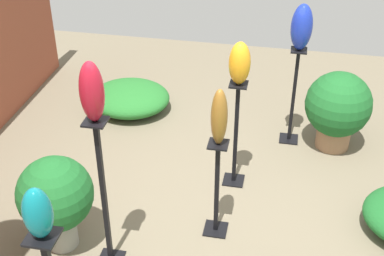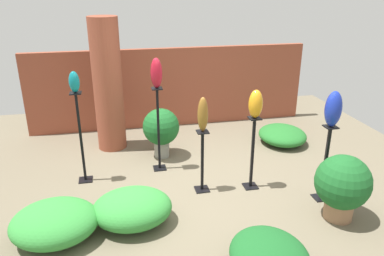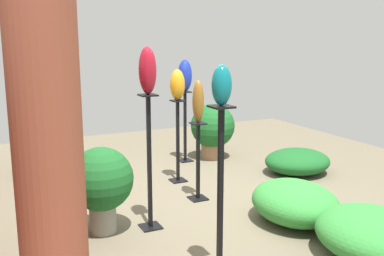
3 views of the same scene
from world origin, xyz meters
name	(u,v)px [view 3 (image 3 of 3)]	position (x,y,z in m)	size (l,w,h in m)	color
ground_plane	(194,200)	(0.00, 0.00, 0.00)	(8.00, 8.00, 0.00)	#6B604C
brick_pillar	(47,141)	(-1.22, 1.75, 1.15)	(0.50, 0.50, 2.29)	brown
pedestal_ruby	(149,168)	(-0.49, 0.72, 0.62)	(0.20, 0.20, 1.34)	black
pedestal_cobalt	(185,130)	(1.58, -0.63, 0.49)	(0.20, 0.20, 1.07)	black
pedestal_amber	(178,145)	(0.73, -0.13, 0.49)	(0.20, 0.20, 1.08)	black
pedestal_teal	(220,202)	(-1.64, 0.57, 0.64)	(0.20, 0.20, 1.38)	black
pedestal_bronze	(198,165)	(0.02, -0.07, 0.41)	(0.20, 0.20, 0.91)	black
art_vase_ruby	(148,70)	(-0.49, 0.72, 1.56)	(0.17, 0.17, 0.45)	maroon
art_vase_cobalt	(185,76)	(1.58, -0.63, 1.31)	(0.21, 0.21, 0.47)	#192D9E
art_vase_amber	(177,85)	(0.73, -0.13, 1.27)	(0.19, 0.19, 0.39)	orange
art_vase_teal	(222,85)	(-1.64, 0.57, 1.53)	(0.15, 0.15, 0.30)	#0F727A
art_vase_bronze	(198,102)	(0.02, -0.07, 1.15)	(0.14, 0.13, 0.48)	brown
potted_plant_mid_left	(213,128)	(1.55, -1.08, 0.48)	(0.68, 0.68, 0.86)	#936B4C
potted_plant_front_right	(101,182)	(-0.40, 1.17, 0.51)	(0.62, 0.62, 0.85)	gray
foliage_bed_east	(297,161)	(0.32, -1.76, 0.17)	(0.82, 0.93, 0.34)	#195923
foliage_bed_west	(295,202)	(-1.01, -0.66, 0.21)	(0.98, 0.82, 0.43)	#338C38
foliage_bed_center	(55,161)	(1.87, 1.26, 0.15)	(0.86, 0.94, 0.31)	#236B28
foliage_bed_rear	(371,234)	(-1.90, -0.77, 0.22)	(1.00, 0.89, 0.43)	#338C38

